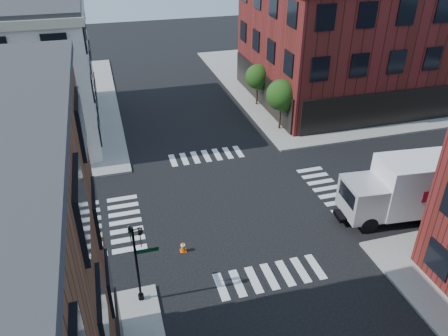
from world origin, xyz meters
TOP-DOWN VIEW (x-y plane):
  - ground at (0.00, 0.00)m, footprint 120.00×120.00m
  - sidewalk_ne at (21.00, 21.00)m, footprint 30.00×30.00m
  - building_ne at (20.50, 16.00)m, footprint 25.00×16.00m
  - tree_near at (7.56, 9.98)m, footprint 2.69×2.69m
  - tree_far at (7.56, 15.98)m, footprint 2.43×2.43m
  - signal_pole at (-6.72, -6.68)m, footprint 1.29×1.24m
  - box_truck at (10.61, -4.25)m, footprint 9.11×3.47m
  - traffic_cone at (-4.05, -3.72)m, footprint 0.40×0.40m

SIDE VIEW (x-z plane):
  - ground at x=0.00m, z-range 0.00..0.00m
  - sidewalk_ne at x=21.00m, z-range 0.00..0.15m
  - traffic_cone at x=-4.05m, z-range -0.01..0.67m
  - box_truck at x=10.61m, z-range 0.08..4.13m
  - signal_pole at x=-6.72m, z-range 0.56..5.16m
  - tree_far at x=7.56m, z-range 0.84..4.91m
  - tree_near at x=7.56m, z-range 0.91..5.41m
  - building_ne at x=20.50m, z-range 0.00..12.00m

